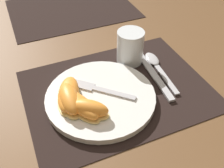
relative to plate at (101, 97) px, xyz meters
The scene contains 12 objects.
ground_plane 0.06m from the plate, 18.41° to the left, with size 3.00×3.00×0.00m, color brown.
placemat 0.06m from the plate, 18.41° to the left, with size 0.47×0.35×0.00m.
placemat_far 0.52m from the plate, 81.41° to the left, with size 0.47×0.35×0.00m.
plate is the anchor object (origin of this frame).
juice_glass 0.18m from the plate, 40.47° to the left, with size 0.08×0.08×0.10m.
knife 0.17m from the plate, ahead, with size 0.04×0.21×0.01m.
spoon 0.21m from the plate, 18.74° to the left, with size 0.04×0.19×0.01m.
fork 0.02m from the plate, 97.64° to the left, with size 0.14×0.14×0.00m.
citrus_wedge_0 0.08m from the plate, 165.60° to the left, with size 0.09×0.13×0.03m.
citrus_wedge_1 0.08m from the plate, behind, with size 0.05×0.11×0.04m.
citrus_wedge_2 0.07m from the plate, 159.46° to the right, with size 0.10×0.14×0.03m.
citrus_wedge_3 0.07m from the plate, 134.40° to the right, with size 0.10×0.09×0.04m.
Camera 1 is at (-0.21, -0.45, 0.47)m, focal length 42.00 mm.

